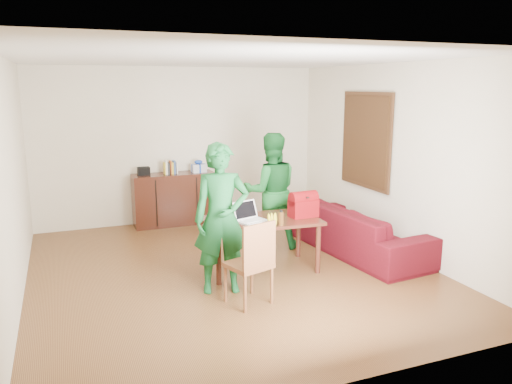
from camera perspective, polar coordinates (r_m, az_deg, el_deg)
name	(u,v)px	position (r m, az deg, el deg)	size (l,w,h in m)	color
room	(228,171)	(6.42, -3.22, 2.41)	(5.20, 5.70, 2.90)	#422210
table	(262,225)	(6.49, 0.65, -3.81)	(1.53, 0.93, 0.69)	black
chair	(249,279)	(5.61, -0.77, -9.95)	(0.54, 0.53, 0.96)	brown
person_near	(221,219)	(5.77, -3.98, -3.06)	(0.64, 0.42, 1.76)	#135625
person_far	(271,191)	(7.34, 1.70, 0.10)	(0.84, 0.65, 1.72)	#145A22
laptop	(253,219)	(6.31, -0.34, -3.05)	(0.41, 0.35, 0.25)	white
bananas	(272,223)	(6.15, 1.87, -3.61)	(0.17, 0.10, 0.06)	gold
bottle	(281,218)	(6.16, 2.88, -2.96)	(0.06, 0.06, 0.19)	#502D12
red_bag	(303,207)	(6.58, 5.43, -1.69)	(0.36, 0.21, 0.27)	maroon
sofa	(358,230)	(7.38, 11.63, -4.28)	(2.31, 0.90, 0.67)	#400A08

